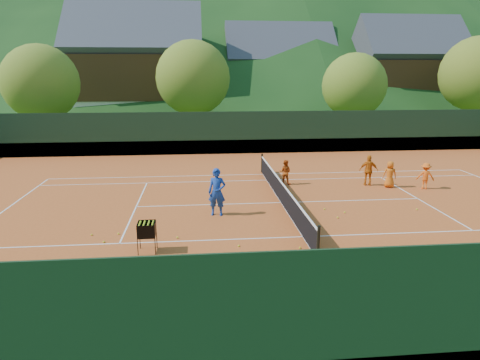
{
  "coord_description": "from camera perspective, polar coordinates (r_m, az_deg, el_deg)",
  "views": [
    {
      "loc": [
        -3.61,
        -18.06,
        5.72
      ],
      "look_at": [
        -1.86,
        0.0,
        1.11
      ],
      "focal_mm": 32.0,
      "sensor_mm": 36.0,
      "label": 1
    }
  ],
  "objects": [
    {
      "name": "tennis_ball_19",
      "position": [
        11.1,
        10.6,
        -16.7
      ],
      "size": [
        0.07,
        0.07,
        0.07
      ],
      "primitive_type": "sphere",
      "color": "yellow",
      "rests_on": "clay_court"
    },
    {
      "name": "coach",
      "position": [
        17.3,
        -3.09,
        -1.62
      ],
      "size": [
        0.79,
        0.59,
        1.95
      ],
      "primitive_type": "imported",
      "rotation": [
        0.0,
        0.0,
        -0.19
      ],
      "color": "#173A96",
      "rests_on": "clay_court"
    },
    {
      "name": "tennis_ball_8",
      "position": [
        15.53,
        -17.69,
        -7.85
      ],
      "size": [
        0.07,
        0.07,
        0.07
      ],
      "primitive_type": "sphere",
      "color": "yellow",
      "rests_on": "clay_court"
    },
    {
      "name": "tree_a",
      "position": [
        38.14,
        -25.03,
        11.67
      ],
      "size": [
        6.0,
        6.0,
        7.88
      ],
      "color": "#402819",
      "rests_on": "ground"
    },
    {
      "name": "tennis_ball_13",
      "position": [
        13.66,
        -27.61,
        -11.98
      ],
      "size": [
        0.07,
        0.07,
        0.07
      ],
      "primitive_type": "sphere",
      "color": "yellow",
      "rests_on": "clay_court"
    },
    {
      "name": "tennis_ball_12",
      "position": [
        17.61,
        12.9,
        -4.9
      ],
      "size": [
        0.07,
        0.07,
        0.07
      ],
      "primitive_type": "sphere",
      "color": "yellow",
      "rests_on": "clay_court"
    },
    {
      "name": "ball_hopper",
      "position": [
        14.18,
        -12.33,
        -6.53
      ],
      "size": [
        0.57,
        0.57,
        1.0
      ],
      "color": "black",
      "rests_on": "clay_court"
    },
    {
      "name": "tennis_ball_7",
      "position": [
        12.16,
        16.23,
        -14.13
      ],
      "size": [
        0.07,
        0.07,
        0.07
      ],
      "primitive_type": "sphere",
      "color": "yellow",
      "rests_on": "clay_court"
    },
    {
      "name": "tennis_ball_11",
      "position": [
        12.01,
        3.97,
        -13.93
      ],
      "size": [
        0.07,
        0.07,
        0.07
      ],
      "primitive_type": "sphere",
      "color": "yellow",
      "rests_on": "clay_court"
    },
    {
      "name": "student_c",
      "position": [
        22.83,
        19.34,
        0.72
      ],
      "size": [
        0.74,
        0.57,
        1.35
      ],
      "primitive_type": "imported",
      "rotation": [
        0.0,
        0.0,
        2.91
      ],
      "color": "orange",
      "rests_on": "clay_court"
    },
    {
      "name": "chalet_right",
      "position": [
        53.55,
        21.19,
        12.82
      ],
      "size": [
        11.5,
        8.82,
        11.91
      ],
      "color": "beige",
      "rests_on": "ground"
    },
    {
      "name": "tennis_ball_1",
      "position": [
        10.37,
        -7.36,
        -19.0
      ],
      "size": [
        0.07,
        0.07,
        0.07
      ],
      "primitive_type": "sphere",
      "color": "yellow",
      "rests_on": "clay_court"
    },
    {
      "name": "chalet_left",
      "position": [
        48.48,
        -13.49,
        13.78
      ],
      "size": [
        13.8,
        9.93,
        12.92
      ],
      "color": "beige",
      "rests_on": "ground"
    },
    {
      "name": "tennis_ball_18",
      "position": [
        14.6,
        9.51,
        -8.78
      ],
      "size": [
        0.07,
        0.07,
        0.07
      ],
      "primitive_type": "sphere",
      "color": "yellow",
      "rests_on": "clay_court"
    },
    {
      "name": "tennis_ball_2",
      "position": [
        14.48,
        -0.17,
        -8.78
      ],
      "size": [
        0.07,
        0.07,
        0.07
      ],
      "primitive_type": "sphere",
      "color": "yellow",
      "rests_on": "clay_court"
    },
    {
      "name": "tennis_ball_0",
      "position": [
        14.87,
        16.21,
        -8.73
      ],
      "size": [
        0.07,
        0.07,
        0.07
      ],
      "primitive_type": "sphere",
      "color": "yellow",
      "rests_on": "clay_court"
    },
    {
      "name": "clay_court",
      "position": [
        19.28,
        5.53,
        -3.04
      ],
      "size": [
        40.0,
        24.0,
        0.02
      ],
      "primitive_type": "cube",
      "color": "#B24C1C",
      "rests_on": "ground"
    },
    {
      "name": "tennis_ball_10",
      "position": [
        18.31,
        13.78,
        -4.2
      ],
      "size": [
        0.07,
        0.07,
        0.07
      ],
      "primitive_type": "sphere",
      "color": "yellow",
      "rests_on": "clay_court"
    },
    {
      "name": "tennis_ball_20",
      "position": [
        18.13,
        8.41,
        -4.11
      ],
      "size": [
        0.07,
        0.07,
        0.07
      ],
      "primitive_type": "sphere",
      "color": "yellow",
      "rests_on": "clay_court"
    },
    {
      "name": "tennis_ball_4",
      "position": [
        14.48,
        8.01,
        -8.93
      ],
      "size": [
        0.07,
        0.07,
        0.07
      ],
      "primitive_type": "sphere",
      "color": "yellow",
      "rests_on": "clay_court"
    },
    {
      "name": "tennis_ball_21",
      "position": [
        15.68,
        28.85,
        -8.79
      ],
      "size": [
        0.07,
        0.07,
        0.07
      ],
      "primitive_type": "sphere",
      "color": "yellow",
      "rests_on": "clay_court"
    },
    {
      "name": "student_a",
      "position": [
        22.29,
        6.03,
        1.05
      ],
      "size": [
        0.77,
        0.7,
        1.28
      ],
      "primitive_type": "imported",
      "rotation": [
        0.0,
        0.0,
        2.72
      ],
      "color": "#D14F12",
      "rests_on": "clay_court"
    },
    {
      "name": "ground",
      "position": [
        19.28,
        5.53,
        -3.07
      ],
      "size": [
        400.0,
        400.0,
        0.0
      ],
      "primitive_type": "plane",
      "color": "#2D5219",
      "rests_on": "ground"
    },
    {
      "name": "tennis_ball_9",
      "position": [
        18.54,
        11.21,
        -3.82
      ],
      "size": [
        0.07,
        0.07,
        0.07
      ],
      "primitive_type": "sphere",
      "color": "yellow",
      "rests_on": "clay_court"
    },
    {
      "name": "student_d",
      "position": [
        23.21,
        23.48,
        0.5
      ],
      "size": [
        0.96,
        0.74,
        1.31
      ],
      "primitive_type": "imported",
      "rotation": [
        0.0,
        0.0,
        2.8
      ],
      "color": "orange",
      "rests_on": "clay_court"
    },
    {
      "name": "tennis_ball_5",
      "position": [
        15.34,
        -8.34,
        -7.58
      ],
      "size": [
        0.07,
        0.07,
        0.07
      ],
      "primitive_type": "sphere",
      "color": "yellow",
      "rests_on": "clay_court"
    },
    {
      "name": "tennis_net",
      "position": [
        19.14,
        5.56,
        -1.58
      ],
      "size": [
        0.1,
        12.07,
        1.1
      ],
      "color": "black",
      "rests_on": "clay_court"
    },
    {
      "name": "tree_c",
      "position": [
        39.5,
        14.97,
        12.07
      ],
      "size": [
        5.6,
        5.6,
        7.35
      ],
      "color": "#3D2818",
      "rests_on": "ground"
    },
    {
      "name": "tennis_ball_3",
      "position": [
        11.82,
        1.06,
        -14.38
      ],
      "size": [
        0.07,
        0.07,
        0.07
      ],
      "primitive_type": "sphere",
      "color": "yellow",
      "rests_on": "clay_court"
    },
    {
      "name": "chalet_mid",
      "position": [
        52.94,
        5.07,
        13.4
      ],
      "size": [
        12.65,
        8.82,
        11.45
      ],
      "color": "beige",
      "rests_on": "ground"
    },
    {
      "name": "tree_b",
      "position": [
        38.07,
        -6.28,
        13.37
      ],
      "size": [
        6.4,
        6.4,
        8.4
      ],
      "color": "#3E2618",
      "rests_on": "ground"
    },
    {
      "name": "student_b",
      "position": [
        22.87,
        16.78,
        1.24
      ],
      "size": [
        1.0,
        0.63,
        1.58
      ],
      "primitive_type": "imported",
      "rotation": [
        0.0,
        0.0,
        2.86
      ],
      "color": "orange",
      "rests_on": "clay_court"
    },
    {
      "name": "tennis_ball_16",
      "position": [
        16.31,
        -19.17,
        -6.9
      ],
      "size": [
        0.07,
        0.07,
        0.07
      ],
      "primitive_type": "sphere",
      "color": "yellow",
      "rests_on": "clay_court"
    },
    {
      "name": "tennis_ball_15",
      "position": [
        16.12,
        -15.9,
        -6.9
      ],
      "size": [
        0.07,
        0.07,
        0.07
      ],
      "primitive_type": "sphere",
      "color": "yellow",
      "rests_on": "clay_court"
    },
    {
      "name": "tennis_ball_6",
      "position": [
        12.52,
        -12.14,
        -12.99
      ],
      "size": [
        0.07,
        0.07,
        0.07
      ],
      "primitive_type": "sphere",
      "color": "yellow",
      "rests_on": "clay_court"
    },
    {
      "name": "tennis_ball_17",
      "position": [
        19.65,
        22.52,
        -3.63
      ],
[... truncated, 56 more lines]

